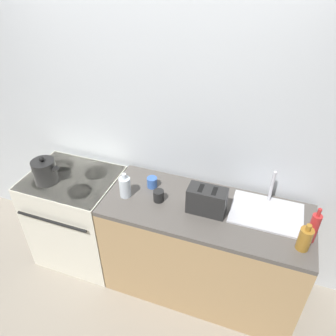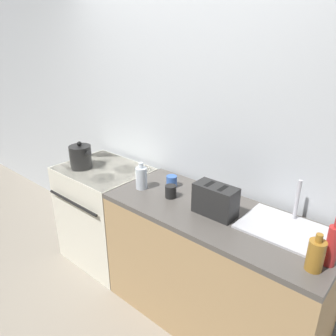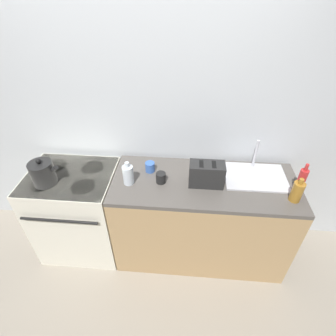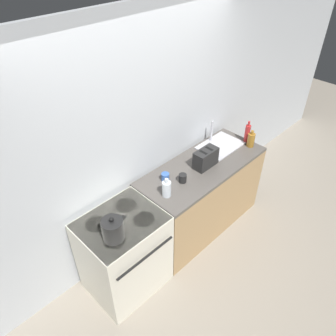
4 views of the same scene
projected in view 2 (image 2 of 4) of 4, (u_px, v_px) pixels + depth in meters
The scene contains 12 objects.
ground_plane at pixel (129, 304), 2.64m from camera, with size 12.00×12.00×0.00m, color gray.
wall_back at pixel (186, 130), 2.62m from camera, with size 8.00×0.05×2.60m.
stove at pixel (106, 213), 3.04m from camera, with size 0.76×0.65×0.92m.
counter_block at pixel (212, 268), 2.35m from camera, with size 1.56×0.64×0.92m.
kettle at pixel (81, 157), 2.84m from camera, with size 0.24×0.19×0.24m.
toaster at pixel (215, 200), 2.11m from camera, with size 0.28×0.14×0.20m.
sink_tray at pixel (285, 227), 1.98m from camera, with size 0.52×0.37×0.28m.
bottle_clear at pixel (141, 178), 2.47m from camera, with size 0.09×0.09×0.21m.
bottle_red at pixel (332, 245), 1.64m from camera, with size 0.06×0.06×0.28m.
bottle_amber at pixel (316, 255), 1.62m from camera, with size 0.09×0.09×0.21m.
cup_blue at pixel (172, 181), 2.52m from camera, with size 0.08×0.08×0.09m.
cup_black at pixel (171, 191), 2.35m from camera, with size 0.08×0.08×0.09m.
Camera 2 is at (1.55, -1.31, 2.04)m, focal length 35.00 mm.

